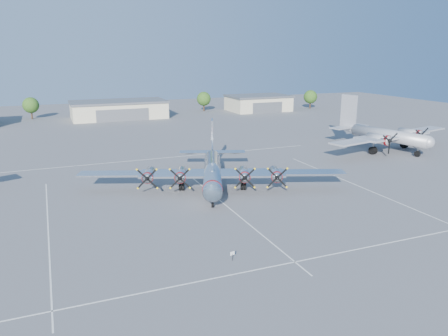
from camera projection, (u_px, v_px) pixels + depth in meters
name	position (u px, v px, depth m)	size (l,w,h in m)	color
ground	(214.00, 195.00, 61.90)	(260.00, 260.00, 0.00)	#5D5D60
parking_lines	(218.00, 199.00, 60.34)	(60.00, 50.08, 0.01)	silver
hangar_center	(119.00, 109.00, 134.56)	(28.60, 14.60, 5.40)	beige
hangar_east	(258.00, 103.00, 152.12)	(20.60, 14.60, 5.40)	beige
tree_west	(31.00, 105.00, 132.21)	(4.80, 4.80, 6.64)	#382619
tree_east	(204.00, 99.00, 150.55)	(4.80, 4.80, 6.64)	#382619
tree_far_east	(310.00, 97.00, 157.30)	(4.80, 4.80, 6.64)	#382619
main_bomber_b29	(213.00, 187.00, 65.93)	(38.66, 26.44, 8.55)	silver
twin_engine_east	(383.00, 150.00, 91.04)	(33.62, 24.17, 10.66)	#A6A6AA
info_placard	(232.00, 254.00, 42.33)	(0.50, 0.14, 0.95)	black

